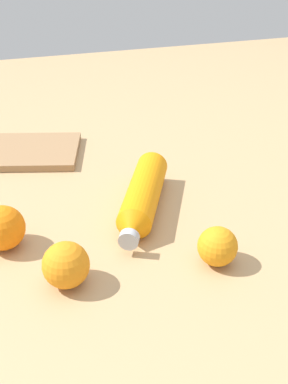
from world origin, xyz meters
name	(u,v)px	position (x,y,z in m)	size (l,w,h in m)	color
ground_plane	(162,200)	(0.00, 0.00, 0.00)	(2.40, 2.40, 0.00)	tan
water_bottle	(142,197)	(-0.05, -0.03, 0.03)	(0.18, 0.29, 0.07)	orange
orange_0	(2,228)	(-0.33, -0.07, 0.04)	(0.08, 0.08, 0.08)	orange
orange_1	(66,265)	(-0.24, -0.20, 0.04)	(0.08, 0.08, 0.08)	orange
orange_2	(217,246)	(0.03, -0.23, 0.04)	(0.07, 0.07, 0.07)	orange
cutting_board	(29,151)	(-0.25, 0.30, 0.01)	(0.25, 0.19, 0.02)	#99724C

